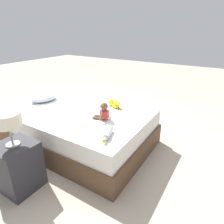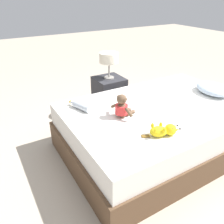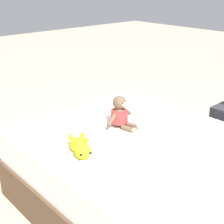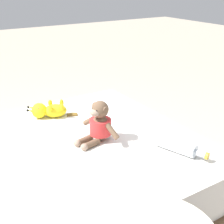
{
  "view_description": "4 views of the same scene",
  "coord_description": "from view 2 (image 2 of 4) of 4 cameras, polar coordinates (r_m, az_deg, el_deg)",
  "views": [
    {
      "loc": [
        -1.93,
        -1.78,
        1.63
      ],
      "look_at": [
        0.01,
        -0.57,
        0.65
      ],
      "focal_mm": 31.23,
      "sensor_mm": 36.0,
      "label": 1
    },
    {
      "loc": [
        1.6,
        -1.55,
        1.63
      ],
      "look_at": [
        -0.04,
        -0.58,
        0.61
      ],
      "focal_mm": 36.84,
      "sensor_mm": 36.0,
      "label": 2
    },
    {
      "loc": [
        1.45,
        1.08,
        1.53
      ],
      "look_at": [
        -0.05,
        -0.58,
        0.61
      ],
      "focal_mm": 51.93,
      "sensor_mm": 36.0,
      "label": 3
    },
    {
      "loc": [
        -1.41,
        0.32,
        1.39
      ],
      "look_at": [
        0.03,
        -0.59,
        0.66
      ],
      "focal_mm": 50.44,
      "sensor_mm": 36.0,
      "label": 4
    }
  ],
  "objects": [
    {
      "name": "glass_bottle",
      "position": [
        2.38,
        -7.62,
        1.41
      ],
      "size": [
        0.29,
        0.15,
        0.07
      ],
      "color": "silver",
      "rests_on": "bed"
    },
    {
      "name": "nightstand",
      "position": [
        3.33,
        -0.71,
        4.05
      ],
      "size": [
        0.39,
        0.39,
        0.54
      ],
      "color": "#2D2D33",
      "rests_on": "ground_plane"
    },
    {
      "name": "bed",
      "position": [
        2.61,
        11.45,
        -4.0
      ],
      "size": [
        1.38,
        2.04,
        0.53
      ],
      "color": "brown",
      "rests_on": "ground_plane"
    },
    {
      "name": "plush_yellow_creature",
      "position": [
        1.99,
        12.7,
        -4.47
      ],
      "size": [
        0.19,
        0.32,
        0.1
      ],
      "color": "yellow",
      "rests_on": "bed"
    },
    {
      "name": "plush_monkey",
      "position": [
        2.2,
        2.58,
        1.14
      ],
      "size": [
        0.29,
        0.24,
        0.24
      ],
      "color": "brown",
      "rests_on": "bed"
    },
    {
      "name": "ground_plane",
      "position": [
        2.76,
        10.93,
        -8.63
      ],
      "size": [
        16.0,
        16.0,
        0.0
      ],
      "primitive_type": "plane",
      "color": "#B7A893"
    },
    {
      "name": "bedside_lamp",
      "position": [
        3.15,
        -0.77,
        13.14
      ],
      "size": [
        0.26,
        0.26,
        0.35
      ],
      "color": "gray",
      "rests_on": "nightstand"
    },
    {
      "name": "pillow",
      "position": [
        2.98,
        23.76,
        5.31
      ],
      "size": [
        0.5,
        0.41,
        0.11
      ],
      "color": "silver",
      "rests_on": "bed"
    }
  ]
}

